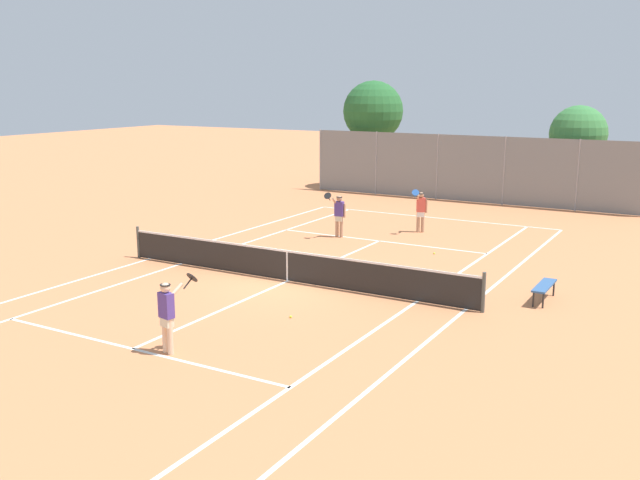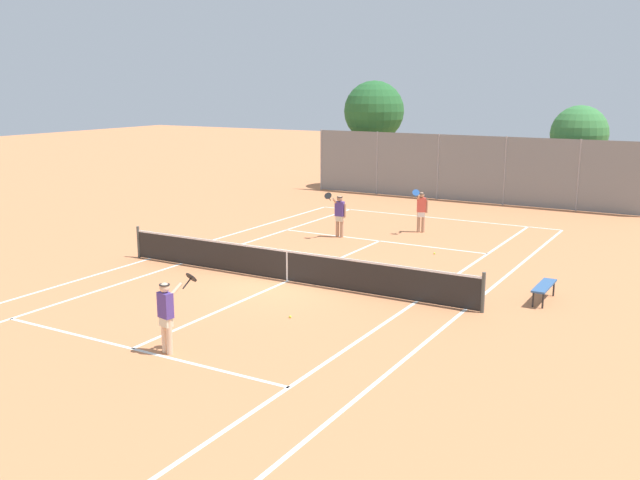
# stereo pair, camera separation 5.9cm
# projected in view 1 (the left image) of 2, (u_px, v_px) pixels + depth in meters

# --- Properties ---
(ground_plane) EXTENTS (120.00, 120.00, 0.00)m
(ground_plane) POSITION_uv_depth(u_px,v_px,m) (287.00, 281.00, 21.22)
(ground_plane) COLOR #CC7A4C
(court_line_markings) EXTENTS (11.10, 23.90, 0.01)m
(court_line_markings) POSITION_uv_depth(u_px,v_px,m) (287.00, 281.00, 21.22)
(court_line_markings) COLOR silver
(court_line_markings) RESTS_ON ground
(tennis_net) EXTENTS (12.00, 0.10, 1.07)m
(tennis_net) POSITION_uv_depth(u_px,v_px,m) (287.00, 265.00, 21.11)
(tennis_net) COLOR #474C47
(tennis_net) RESTS_ON ground
(player_near_side) EXTENTS (0.78, 0.71, 1.77)m
(player_near_side) POSITION_uv_depth(u_px,v_px,m) (167.00, 313.00, 15.36)
(player_near_side) COLOR beige
(player_near_side) RESTS_ON ground
(player_far_left) EXTENTS (0.61, 0.77, 1.77)m
(player_far_left) POSITION_uv_depth(u_px,v_px,m) (339.00, 213.00, 27.12)
(player_far_left) COLOR tan
(player_far_left) RESTS_ON ground
(player_far_right) EXTENTS (0.43, 0.90, 1.77)m
(player_far_right) POSITION_uv_depth(u_px,v_px,m) (421.00, 209.00, 28.01)
(player_far_right) COLOR tan
(player_far_right) RESTS_ON ground
(loose_tennis_ball_0) EXTENTS (0.07, 0.07, 0.07)m
(loose_tennis_ball_0) POSITION_uv_depth(u_px,v_px,m) (363.00, 288.00, 20.36)
(loose_tennis_ball_0) COLOR #D1DB33
(loose_tennis_ball_0) RESTS_ON ground
(loose_tennis_ball_1) EXTENTS (0.07, 0.07, 0.07)m
(loose_tennis_ball_1) POSITION_uv_depth(u_px,v_px,m) (291.00, 317.00, 17.88)
(loose_tennis_ball_1) COLOR #D1DB33
(loose_tennis_ball_1) RESTS_ON ground
(loose_tennis_ball_2) EXTENTS (0.07, 0.07, 0.07)m
(loose_tennis_ball_2) POSITION_uv_depth(u_px,v_px,m) (434.00, 253.00, 24.56)
(loose_tennis_ball_2) COLOR #D1DB33
(loose_tennis_ball_2) RESTS_ON ground
(loose_tennis_ball_3) EXTENTS (0.07, 0.07, 0.07)m
(loose_tennis_ball_3) POSITION_uv_depth(u_px,v_px,m) (291.00, 261.00, 23.48)
(loose_tennis_ball_3) COLOR #D1DB33
(loose_tennis_ball_3) RESTS_ON ground
(courtside_bench) EXTENTS (0.36, 1.50, 0.47)m
(courtside_bench) POSITION_uv_depth(u_px,v_px,m) (544.00, 287.00, 19.19)
(courtside_bench) COLOR #33598C
(courtside_bench) RESTS_ON ground
(back_fence) EXTENTS (17.08, 0.08, 3.31)m
(back_fence) POSITION_uv_depth(u_px,v_px,m) (470.00, 169.00, 35.08)
(back_fence) COLOR gray
(back_fence) RESTS_ON ground
(tree_behind_left) EXTENTS (3.34, 3.34, 5.93)m
(tree_behind_left) POSITION_uv_depth(u_px,v_px,m) (372.00, 113.00, 39.57)
(tree_behind_left) COLOR brown
(tree_behind_left) RESTS_ON ground
(tree_behind_right) EXTENTS (2.72, 2.72, 4.76)m
(tree_behind_right) POSITION_uv_depth(u_px,v_px,m) (579.00, 135.00, 34.17)
(tree_behind_right) COLOR brown
(tree_behind_right) RESTS_ON ground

